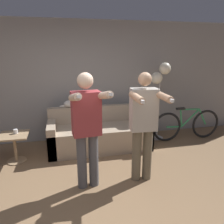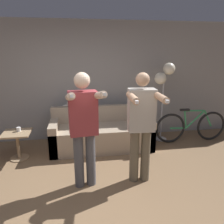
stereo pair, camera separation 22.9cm
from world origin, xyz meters
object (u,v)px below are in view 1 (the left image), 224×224
at_px(bicycle, 186,125).
at_px(side_table, 15,142).
at_px(person_right, 144,122).
at_px(floor_lamp, 160,78).
at_px(cat, 72,103).
at_px(cup, 16,131).
at_px(person_left, 87,125).
at_px(couch, 100,134).

bearing_deg(bicycle, side_table, -175.99).
xyz_separation_m(person_right, floor_lamp, (0.95, 1.53, 0.44)).
xyz_separation_m(person_right, cat, (-0.96, 1.63, -0.05)).
bearing_deg(floor_lamp, bicycle, -18.87).
bearing_deg(side_table, person_right, -27.67).
xyz_separation_m(side_table, cup, (0.03, 0.05, 0.18)).
relative_size(cat, side_table, 0.82).
height_order(person_left, floor_lamp, floor_lamp).
height_order(couch, cup, couch).
bearing_deg(side_table, cup, 55.79).
bearing_deg(cup, cat, 26.53).
xyz_separation_m(couch, side_table, (-1.60, -0.26, 0.09)).
bearing_deg(side_table, floor_lamp, 8.75).
distance_m(cat, cup, 1.21).
relative_size(person_right, cat, 3.89).
distance_m(couch, cup, 1.60).
distance_m(couch, bicycle, 1.99).
xyz_separation_m(floor_lamp, side_table, (-2.98, -0.46, -1.02)).
relative_size(cup, bicycle, 0.05).
bearing_deg(person_right, cat, 124.46).
height_order(cat, floor_lamp, floor_lamp).
distance_m(couch, person_right, 1.55).
xyz_separation_m(person_left, person_right, (0.83, -0.00, -0.02)).
bearing_deg(bicycle, cat, 172.85).
relative_size(couch, cup, 25.96).
relative_size(person_left, person_right, 1.01).
bearing_deg(side_table, person_left, -41.55).
distance_m(person_left, side_table, 1.71).
bearing_deg(couch, cat, 149.54).
bearing_deg(cat, bicycle, -7.15).
bearing_deg(cat, side_table, -152.17).
bearing_deg(side_table, cat, 27.83).
xyz_separation_m(cup, bicycle, (3.56, 0.20, -0.21)).
height_order(floor_lamp, bicycle, floor_lamp).
height_order(couch, person_right, person_right).
relative_size(person_left, floor_lamp, 0.98).
bearing_deg(cup, side_table, -124.21).
xyz_separation_m(person_left, cup, (-1.17, 1.11, -0.41)).
height_order(person_left, bicycle, person_left).
distance_m(side_table, cup, 0.19).
distance_m(person_right, cat, 1.90).
height_order(cat, bicycle, cat).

